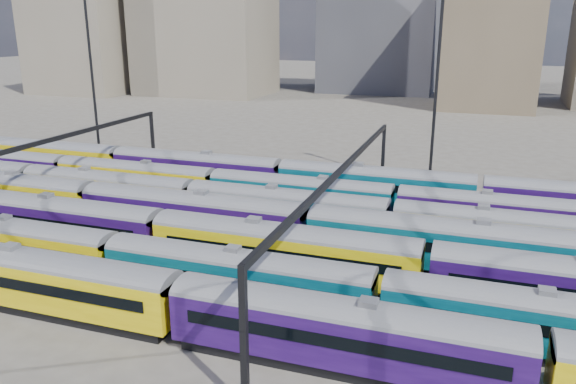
% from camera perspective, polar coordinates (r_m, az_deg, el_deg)
% --- Properties ---
extents(ground, '(500.00, 500.00, 0.00)m').
position_cam_1_polar(ground, '(50.24, -5.90, -5.34)').
color(ground, '#47423C').
rests_on(ground, ground).
extents(rake_0, '(144.07, 3.01, 5.07)m').
position_cam_1_polar(rake_0, '(32.17, 5.51, -13.45)').
color(rake_0, black).
rests_on(rake_0, ground).
extents(rake_1, '(98.06, 2.87, 4.83)m').
position_cam_1_polar(rake_1, '(49.89, -26.56, -4.14)').
color(rake_1, black).
rests_on(rake_1, ground).
extents(rake_2, '(105.72, 3.10, 5.22)m').
position_cam_1_polar(rake_2, '(53.10, -22.73, -2.23)').
color(rake_2, black).
rests_on(rake_2, ground).
extents(rake_3, '(129.37, 3.15, 5.32)m').
position_cam_1_polar(rake_3, '(56.63, -19.37, -0.67)').
color(rake_3, black).
rests_on(rake_3, ground).
extents(rake_4, '(137.69, 2.88, 4.84)m').
position_cam_1_polar(rake_4, '(52.49, -0.24, -1.32)').
color(rake_4, black).
rests_on(rake_4, ground).
extents(rake_5, '(116.05, 2.83, 4.76)m').
position_cam_1_polar(rake_5, '(60.64, -7.58, 0.98)').
color(rake_5, black).
rests_on(rake_5, ground).
extents(rake_6, '(105.42, 3.09, 5.20)m').
position_cam_1_polar(rake_6, '(60.18, 8.78, 1.04)').
color(rake_6, black).
rests_on(rake_6, ground).
extents(gantry_1, '(0.35, 40.35, 8.03)m').
position_cam_1_polar(gantry_1, '(59.24, -24.02, 3.57)').
color(gantry_1, black).
rests_on(gantry_1, ground).
extents(gantry_2, '(0.35, 40.35, 8.03)m').
position_cam_1_polar(gantry_2, '(44.93, 5.51, 1.14)').
color(gantry_2, black).
rests_on(gantry_2, ground).
extents(mast_1, '(1.40, 0.50, 25.60)m').
position_cam_1_polar(mast_1, '(81.39, -19.41, 12.40)').
color(mast_1, black).
rests_on(mast_1, ground).
extents(mast_3, '(1.40, 0.50, 25.60)m').
position_cam_1_polar(mast_3, '(66.52, 14.97, 12.01)').
color(mast_3, black).
rests_on(mast_3, ground).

